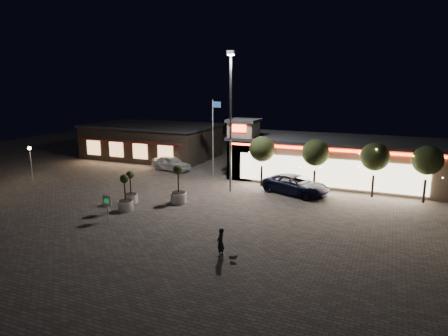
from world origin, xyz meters
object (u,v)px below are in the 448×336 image
at_px(pickup_truck, 296,185).
at_px(pedestrian, 221,242).
at_px(planter_left, 131,193).
at_px(valet_sign, 107,203).
at_px(white_sedan, 171,163).
at_px(planter_mid, 125,200).

xyz_separation_m(pickup_truck, pedestrian, (-1.02, -14.45, -0.00)).
distance_m(planter_left, valet_sign, 4.42).
distance_m(white_sedan, planter_left, 12.41).
xyz_separation_m(white_sedan, planter_mid, (4.04, -13.85, 0.06)).
xyz_separation_m(planter_mid, valet_sign, (0.22, -2.40, 0.43)).
bearing_deg(pedestrian, planter_left, -117.54).
bearing_deg(pickup_truck, valet_sign, 158.13).
distance_m(pedestrian, valet_sign, 10.09).
distance_m(planter_mid, valet_sign, 2.45).
xyz_separation_m(planter_left, valet_sign, (1.06, -4.26, 0.49)).
distance_m(white_sedan, planter_mid, 14.43).
bearing_deg(planter_mid, pickup_truck, 41.39).
distance_m(pedestrian, planter_mid, 11.08).
distance_m(pickup_truck, white_sedan, 15.64).
bearing_deg(valet_sign, pickup_truck, 48.25).
relative_size(planter_mid, valet_sign, 1.52).
bearing_deg(planter_mid, valet_sign, -84.81).
height_order(pedestrian, planter_left, planter_left).
relative_size(white_sedan, planter_left, 1.81).
bearing_deg(pedestrian, planter_mid, -111.53).
height_order(pickup_truck, pedestrian, pickup_truck).
xyz_separation_m(white_sedan, valet_sign, (4.26, -16.26, 0.49)).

